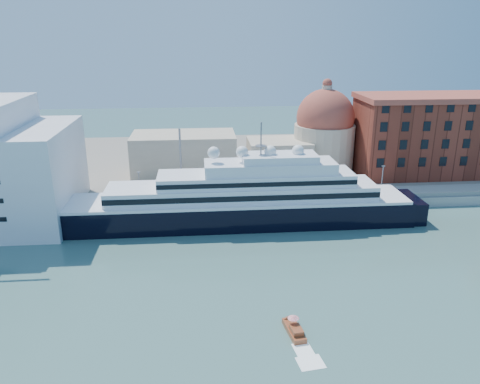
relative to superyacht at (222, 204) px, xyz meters
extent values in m
plane|color=#345B56|center=(10.63, -23.00, -4.76)|extent=(400.00, 400.00, 0.00)
cube|color=gray|center=(10.63, 11.00, -3.51)|extent=(180.00, 10.00, 2.50)
cube|color=slate|center=(10.63, 52.00, -3.76)|extent=(260.00, 72.00, 2.00)
cube|color=slate|center=(10.63, 6.50, -1.66)|extent=(180.00, 0.10, 1.20)
cube|color=black|center=(2.51, 0.00, -2.45)|extent=(81.72, 12.57, 6.81)
cone|color=black|center=(-40.45, 0.00, -2.45)|extent=(10.48, 12.57, 12.57)
cube|color=black|center=(43.37, 0.00, -2.66)|extent=(6.29, 11.52, 6.29)
cube|color=white|center=(2.51, 0.00, 1.22)|extent=(79.63, 12.78, 0.63)
cube|color=white|center=(4.60, 0.00, 3.10)|extent=(60.77, 10.48, 3.14)
cube|color=black|center=(4.60, -5.23, 3.10)|extent=(60.77, 0.15, 1.26)
cube|color=white|center=(7.75, 0.00, 6.04)|extent=(44.00, 9.43, 2.72)
cube|color=white|center=(10.89, 0.00, 8.66)|extent=(29.34, 8.38, 2.51)
cube|color=white|center=(12.99, 0.00, 10.75)|extent=(16.76, 7.33, 1.68)
cylinder|color=slate|center=(8.80, 0.00, 15.15)|extent=(0.31, 0.31, 7.33)
sphere|color=white|center=(-1.68, 0.00, 12.22)|extent=(2.72, 2.72, 2.72)
sphere|color=white|center=(4.60, 0.00, 12.22)|extent=(2.72, 2.72, 2.72)
sphere|color=white|center=(10.89, 0.00, 12.22)|extent=(2.72, 2.72, 2.72)
sphere|color=white|center=(17.18, 0.00, 12.22)|extent=(2.72, 2.72, 2.72)
cube|color=white|center=(-33.65, -2.44, -4.15)|extent=(12.71, 6.77, 1.61)
cube|color=white|center=(-31.69, -1.96, -2.84)|extent=(4.51, 3.40, 1.21)
cube|color=maroon|center=(8.39, -42.48, -4.42)|extent=(2.72, 6.01, 0.97)
cube|color=maroon|center=(8.52, -43.43, -3.59)|extent=(1.87, 2.61, 0.77)
cylinder|color=slate|center=(8.32, -42.00, -3.21)|extent=(0.06, 0.06, 1.55)
cone|color=red|center=(8.32, -42.00, -2.34)|extent=(1.74, 1.74, 0.39)
cube|color=maroon|center=(62.63, 29.00, 8.24)|extent=(42.00, 18.00, 22.00)
cube|color=#9B4232|center=(62.63, 29.00, 19.74)|extent=(43.00, 19.00, 1.50)
cylinder|color=beige|center=(32.63, 35.00, 4.24)|extent=(18.00, 18.00, 14.00)
sphere|color=#9B4232|center=(32.63, 35.00, 13.24)|extent=(17.00, 17.00, 17.00)
cylinder|color=beige|center=(32.63, 35.00, 21.24)|extent=(3.00, 3.00, 3.00)
cube|color=beige|center=(18.63, 33.00, 2.24)|extent=(18.00, 14.00, 10.00)
cube|color=beige|center=(-9.37, 35.00, 3.24)|extent=(30.00, 16.00, 12.00)
cylinder|color=slate|center=(-49.37, 8.00, 1.74)|extent=(0.24, 0.24, 8.00)
cube|color=slate|center=(-49.37, 8.00, 5.84)|extent=(0.80, 0.30, 0.25)
cylinder|color=slate|center=(-19.37, 8.00, 1.74)|extent=(0.24, 0.24, 8.00)
cube|color=slate|center=(-19.37, 8.00, 5.84)|extent=(0.80, 0.30, 0.25)
cylinder|color=slate|center=(10.63, 8.00, 1.74)|extent=(0.24, 0.24, 8.00)
cube|color=slate|center=(10.63, 8.00, 5.84)|extent=(0.80, 0.30, 0.25)
cylinder|color=slate|center=(40.63, 8.00, 1.74)|extent=(0.24, 0.24, 8.00)
cube|color=slate|center=(40.63, 8.00, 5.84)|extent=(0.80, 0.30, 0.25)
cylinder|color=slate|center=(-9.37, 10.00, 6.74)|extent=(0.50, 0.50, 18.00)
camera|label=1|loc=(-4.76, -100.13, 37.50)|focal=35.00mm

